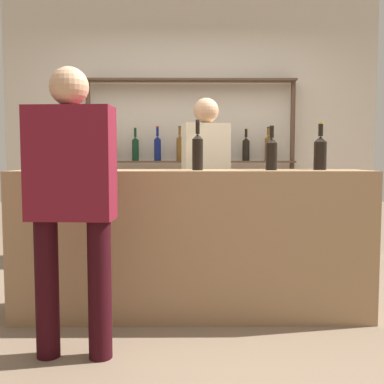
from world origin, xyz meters
The scene contains 12 objects.
ground_plane centered at (0.00, 0.00, 0.00)m, with size 16.00×16.00×0.00m, color #7A6651.
bar_counter centered at (0.00, 0.00, 0.51)m, with size 2.45×0.53×1.02m, color #997551.
back_wall centered at (0.00, 1.86, 1.40)m, with size 4.05×0.12×2.80m, color beige.
back_shelf centered at (0.00, 1.68, 1.27)m, with size 2.23×0.18×1.93m.
counter_bottle_0 centered at (-0.70, 0.16, 1.15)m, with size 0.07×0.07×0.35m.
counter_bottle_1 centered at (0.91, 0.04, 1.15)m, with size 0.09×0.09×0.34m.
counter_bottle_2 centered at (0.04, -0.01, 1.16)m, with size 0.08×0.08×0.35m.
counter_bottle_3 centered at (0.55, -0.02, 1.14)m, with size 0.08×0.08×0.31m.
counter_bottle_4 centered at (-0.59, -0.14, 1.16)m, with size 0.08×0.08×0.36m.
wine_glass centered at (0.92, 0.16, 1.15)m, with size 0.07×0.07×0.16m.
server_behind_counter centered at (0.12, 0.64, 0.96)m, with size 0.41×0.26×1.61m.
customer_left centered at (-0.66, -0.70, 0.93)m, with size 0.47×0.23×1.59m.
Camera 1 is at (-0.03, -3.13, 1.11)m, focal length 42.00 mm.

